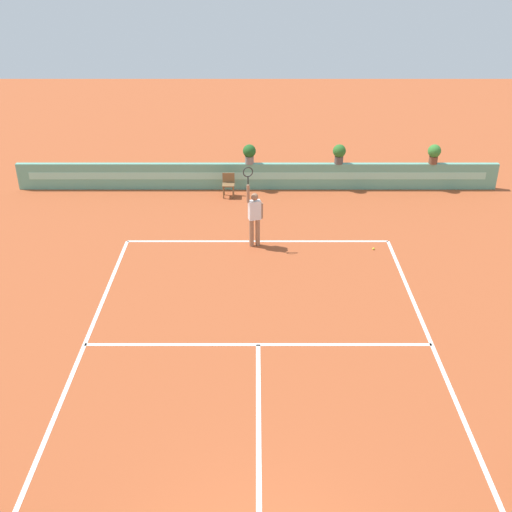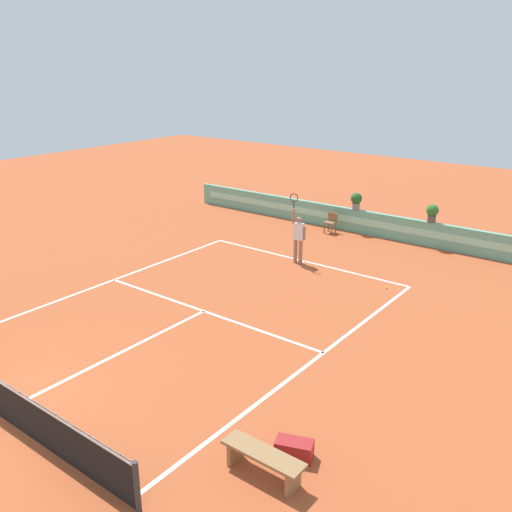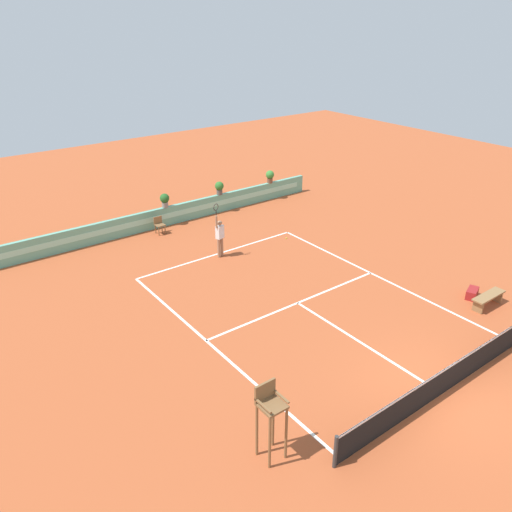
# 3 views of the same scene
# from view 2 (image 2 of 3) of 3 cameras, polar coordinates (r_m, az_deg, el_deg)

# --- Properties ---
(ground_plane) EXTENTS (60.00, 60.00, 0.00)m
(ground_plane) POSITION_cam_2_polar(r_m,az_deg,el_deg) (16.37, -6.32, -6.11)
(ground_plane) COLOR #A84C28
(court_lines) EXTENTS (8.32, 11.94, 0.01)m
(court_lines) POSITION_cam_2_polar(r_m,az_deg,el_deg) (16.84, -4.64, -5.28)
(court_lines) COLOR white
(court_lines) RESTS_ON ground
(back_wall_barrier) EXTENTS (18.00, 0.21, 1.00)m
(back_wall_barrier) POSITION_cam_2_polar(r_m,az_deg,el_deg) (24.27, 10.73, 3.47)
(back_wall_barrier) COLOR #60A88E
(back_wall_barrier) RESTS_ON ground
(ball_kid_chair) EXTENTS (0.44, 0.44, 0.85)m
(ball_kid_chair) POSITION_cam_2_polar(r_m,az_deg,el_deg) (24.13, 7.70, 3.49)
(ball_kid_chair) COLOR brown
(ball_kid_chair) RESTS_ON ground
(bench_courtside) EXTENTS (1.60, 0.44, 0.51)m
(bench_courtside) POSITION_cam_2_polar(r_m,az_deg,el_deg) (10.46, 0.73, -20.01)
(bench_courtside) COLOR olive
(bench_courtside) RESTS_ON ground
(gear_bag) EXTENTS (0.78, 0.58, 0.36)m
(gear_bag) POSITION_cam_2_polar(r_m,az_deg,el_deg) (10.98, 3.93, -19.16)
(gear_bag) COLOR maroon
(gear_bag) RESTS_ON ground
(tennis_player) EXTENTS (0.60, 0.31, 2.58)m
(tennis_player) POSITION_cam_2_polar(r_m,az_deg,el_deg) (20.16, 4.35, 2.12)
(tennis_player) COLOR #9E7051
(tennis_player) RESTS_ON ground
(tennis_ball_near_baseline) EXTENTS (0.07, 0.07, 0.07)m
(tennis_ball_near_baseline) POSITION_cam_2_polar(r_m,az_deg,el_deg) (18.64, 13.23, -3.15)
(tennis_ball_near_baseline) COLOR #CCE033
(tennis_ball_near_baseline) RESTS_ON ground
(potted_plant_right) EXTENTS (0.48, 0.48, 0.72)m
(potted_plant_right) POSITION_cam_2_polar(r_m,az_deg,el_deg) (22.91, 17.62, 4.31)
(potted_plant_right) COLOR #514C47
(potted_plant_right) RESTS_ON back_wall_barrier
(potted_plant_centre) EXTENTS (0.48, 0.48, 0.72)m
(potted_plant_centre) POSITION_cam_2_polar(r_m,az_deg,el_deg) (24.17, 10.24, 5.68)
(potted_plant_centre) COLOR gray
(potted_plant_centre) RESTS_ON back_wall_barrier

